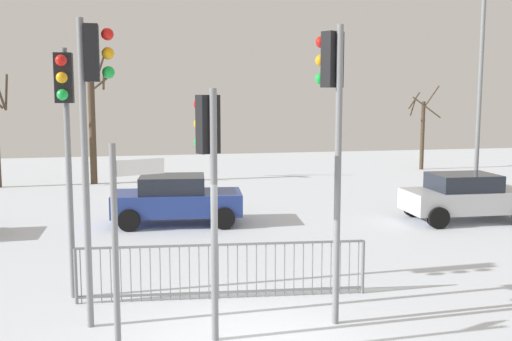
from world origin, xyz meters
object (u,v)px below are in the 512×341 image
Objects in this scene: direction_sign_post at (119,245)px; bare_tree_centre at (422,130)px; traffic_light_mid_right at (66,117)px; car_blue_mid at (176,199)px; bare_tree_left at (93,122)px; traffic_light_foreground_right at (92,105)px; car_silver_far at (466,196)px; traffic_light_rear_left at (209,157)px; street_lamp at (481,76)px; traffic_light_mid_left at (333,108)px.

direction_sign_post is 25.17m from bare_tree_centre.
bare_tree_centre is at bearing -130.94° from traffic_light_mid_right.
bare_tree_left is (-2.84, 9.01, 1.93)m from car_blue_mid.
traffic_light_foreground_right is 1.31× the size of car_silver_far.
bare_tree_centre is at bearing 5.95° from bare_tree_left.
car_blue_mid is at bearing -72.49° from bare_tree_left.
traffic_light_rear_left is at bearing 11.41° from direction_sign_post.
bare_tree_left is 16.51m from bare_tree_centre.
bare_tree_left is at bearing 144.41° from street_lamp.
traffic_light_mid_right is 0.93× the size of traffic_light_foreground_right.
car_silver_far is at bearing 17.41° from direction_sign_post.
traffic_light_mid_right is at bearing -153.85° from car_silver_far.
bare_tree_left reaches higher than traffic_light_mid_right.
traffic_light_rear_left is 0.78× the size of traffic_light_foreground_right.
street_lamp is at bearing 18.66° from traffic_light_mid_left.
car_silver_far is at bearing 18.10° from traffic_light_mid_left.
car_silver_far is (8.86, 7.15, -2.13)m from traffic_light_rear_left.
bare_tree_left is at bearing 78.02° from traffic_light_mid_left.
direction_sign_post is at bearing 170.23° from traffic_light_mid_left.
traffic_light_rear_left reaches higher than car_blue_mid.
car_blue_mid is 10.56m from street_lamp.
bare_tree_left is (-1.34, 18.45, 0.91)m from direction_sign_post.
bare_tree_left is (-2.71, 17.59, -0.20)m from traffic_light_rear_left.
traffic_light_foreground_right is 16.81m from bare_tree_left.
traffic_light_foreground_right is 2.58m from direction_sign_post.
street_lamp is (12.34, 6.20, 1.03)m from traffic_light_mid_right.
traffic_light_rear_left is at bearing -138.46° from car_silver_far.
traffic_light_mid_right is 0.64× the size of street_lamp.
car_blue_mid is (-1.96, 8.34, -2.87)m from traffic_light_mid_left.
traffic_light_rear_left is 1.96m from direction_sign_post.
traffic_light_rear_left is 2.23m from traffic_light_mid_left.
bare_tree_left reaches higher than traffic_light_foreground_right.
traffic_light_rear_left is 0.53× the size of street_lamp.
street_lamp reaches higher than traffic_light_foreground_right.
car_silver_far is at bearing -130.84° from street_lamp.
traffic_light_mid_right reaches higher than bare_tree_centre.
direction_sign_post is 0.74× the size of bare_tree_centre.
direction_sign_post is (-3.46, -1.10, -1.84)m from traffic_light_mid_left.
traffic_light_foreground_right is at bearing -97.62° from car_blue_mid.
street_lamp is at bearing 5.60° from car_blue_mid.
traffic_light_mid_left reaches higher than bare_tree_centre.
car_blue_mid is (1.90, 7.74, -2.93)m from traffic_light_foreground_right.
street_lamp is at bearing -35.59° from bare_tree_left.
traffic_light_foreground_right is at bearing -146.68° from car_silver_far.
street_lamp is 11.68m from bare_tree_centre.
traffic_light_mid_left is at bearing -70.61° from car_blue_mid.
street_lamp is at bearing -108.81° from bare_tree_centre.
bare_tree_centre is at bearing 32.59° from direction_sign_post.
direction_sign_post is (0.40, -1.70, -1.90)m from traffic_light_foreground_right.
bare_tree_centre is (16.02, 17.02, -1.40)m from traffic_light_mid_right.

